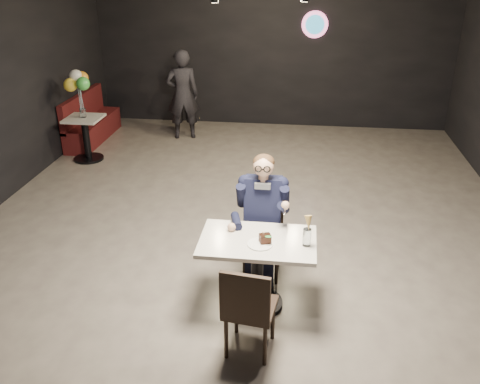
# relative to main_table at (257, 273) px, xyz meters

# --- Properties ---
(floor) EXTENTS (9.00, 9.00, 0.00)m
(floor) POSITION_rel_main_table_xyz_m (-0.30, 1.55, -0.38)
(floor) COLOR gray
(floor) RESTS_ON ground
(wall_sign) EXTENTS (0.50, 0.06, 0.50)m
(wall_sign) POSITION_rel_main_table_xyz_m (0.50, 6.02, 1.62)
(wall_sign) COLOR pink
(wall_sign) RESTS_ON floor
(main_table) EXTENTS (1.10, 0.70, 0.75)m
(main_table) POSITION_rel_main_table_xyz_m (0.00, 0.00, 0.00)
(main_table) COLOR silver
(main_table) RESTS_ON floor
(chair_far) EXTENTS (0.42, 0.46, 0.92)m
(chair_far) POSITION_rel_main_table_xyz_m (0.00, 0.55, 0.09)
(chair_far) COLOR black
(chair_far) RESTS_ON floor
(chair_near) EXTENTS (0.48, 0.51, 0.92)m
(chair_near) POSITION_rel_main_table_xyz_m (0.00, -0.63, 0.09)
(chair_near) COLOR black
(chair_near) RESTS_ON floor
(seated_man) EXTENTS (0.60, 0.80, 1.44)m
(seated_man) POSITION_rel_main_table_xyz_m (0.00, 0.55, 0.34)
(seated_man) COLOR black
(seated_man) RESTS_ON floor
(dessert_plate) EXTENTS (0.24, 0.24, 0.01)m
(dessert_plate) POSITION_rel_main_table_xyz_m (0.03, -0.09, 0.38)
(dessert_plate) COLOR white
(dessert_plate) RESTS_ON main_table
(cake_slice) EXTENTS (0.12, 0.11, 0.07)m
(cake_slice) POSITION_rel_main_table_xyz_m (0.07, -0.06, 0.42)
(cake_slice) COLOR black
(cake_slice) RESTS_ON dessert_plate
(mint_leaf) EXTENTS (0.06, 0.04, 0.01)m
(mint_leaf) POSITION_rel_main_table_xyz_m (0.11, -0.09, 0.47)
(mint_leaf) COLOR #287C33
(mint_leaf) RESTS_ON cake_slice
(sundae_glass) EXTENTS (0.08, 0.08, 0.17)m
(sundae_glass) POSITION_rel_main_table_xyz_m (0.46, -0.05, 0.46)
(sundae_glass) COLOR silver
(sundae_glass) RESTS_ON main_table
(wafer_cone) EXTENTS (0.08, 0.08, 0.14)m
(wafer_cone) POSITION_rel_main_table_xyz_m (0.46, -0.08, 0.62)
(wafer_cone) COLOR tan
(wafer_cone) RESTS_ON sundae_glass
(booth_bench) EXTENTS (0.44, 1.76, 0.88)m
(booth_bench) POSITION_rel_main_table_xyz_m (-3.55, 4.62, 0.07)
(booth_bench) COLOR #480F13
(booth_bench) RESTS_ON floor
(side_table) EXTENTS (0.57, 0.57, 0.72)m
(side_table) POSITION_rel_main_table_xyz_m (-3.25, 3.62, -0.02)
(side_table) COLOR silver
(side_table) RESTS_ON floor
(balloon_vase) EXTENTS (0.10, 0.10, 0.15)m
(balloon_vase) POSITION_rel_main_table_xyz_m (-3.25, 3.62, 0.45)
(balloon_vase) COLOR silver
(balloon_vase) RESTS_ON side_table
(balloon_bunch) EXTENTS (0.39, 0.39, 0.65)m
(balloon_bunch) POSITION_rel_main_table_xyz_m (-3.25, 3.62, 0.85)
(balloon_bunch) COLOR yellow
(balloon_bunch) RESTS_ON balloon_vase
(passerby) EXTENTS (0.69, 0.55, 1.66)m
(passerby) POSITION_rel_main_table_xyz_m (-1.88, 4.98, 0.46)
(passerby) COLOR black
(passerby) RESTS_ON floor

